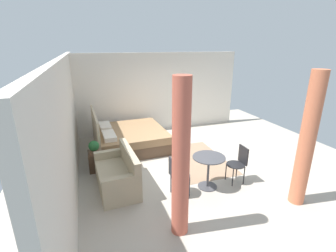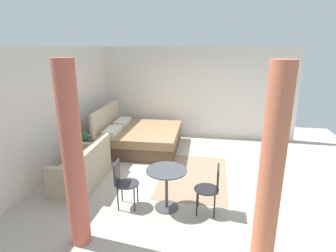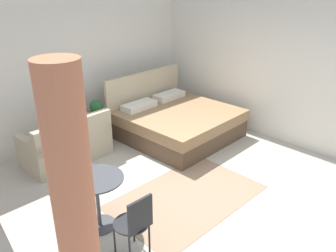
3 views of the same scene
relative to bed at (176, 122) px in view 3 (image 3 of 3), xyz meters
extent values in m
cube|color=#B2A899|center=(-1.32, -1.42, -0.32)|extent=(8.40, 8.87, 0.02)
cube|color=silver|center=(-1.32, 1.51, 1.06)|extent=(8.40, 0.12, 2.74)
cube|color=silver|center=(1.39, -1.42, 1.06)|extent=(0.12, 5.87, 2.74)
cube|color=#93755B|center=(-1.44, -1.61, -0.30)|extent=(2.20, 1.42, 0.01)
cube|color=brown|center=(0.00, -0.08, -0.14)|extent=(2.06, 2.00, 0.34)
cube|color=#93704C|center=(0.00, -0.08, 0.14)|extent=(2.10, 2.04, 0.21)
cube|color=tan|center=(-0.03, 0.92, 0.28)|extent=(2.06, 0.13, 1.17)
cube|color=silver|center=(-0.46, 0.60, 0.31)|extent=(0.73, 0.34, 0.12)
cube|color=silver|center=(0.42, 0.62, 0.31)|extent=(0.73, 0.34, 0.12)
cube|color=tan|center=(-2.11, 0.64, -0.09)|extent=(1.49, 0.83, 0.44)
cube|color=tan|center=(-2.09, 0.34, 0.34)|extent=(1.45, 0.21, 0.41)
cube|color=tan|center=(-1.45, 0.68, 0.22)|extent=(0.18, 0.76, 0.18)
cube|color=tan|center=(-2.76, 0.61, 0.22)|extent=(0.18, 0.76, 0.18)
cube|color=#473323|center=(-1.09, 1.00, -0.08)|extent=(0.48, 0.38, 0.46)
cylinder|color=brown|center=(-1.19, 1.03, 0.20)|extent=(0.24, 0.24, 0.11)
sphere|color=#235B2D|center=(-1.19, 1.03, 0.37)|extent=(0.25, 0.25, 0.25)
cylinder|color=silver|center=(-0.97, 0.96, 0.24)|extent=(0.14, 0.14, 0.19)
cylinder|color=#3F3F44|center=(-2.72, -1.25, -0.30)|extent=(0.42, 0.42, 0.02)
cylinder|color=#3F3F44|center=(-2.72, -1.25, 0.05)|extent=(0.05, 0.05, 0.71)
cylinder|color=#3F3F44|center=(-2.72, -1.25, 0.41)|extent=(0.70, 0.70, 0.02)
cylinder|color=#2D2D33|center=(-2.92, -0.73, -0.09)|extent=(0.02, 0.02, 0.43)
cylinder|color=#2D2D33|center=(-2.64, -0.70, -0.09)|extent=(0.02, 0.02, 0.43)
cylinder|color=#2D2D33|center=(-2.95, -0.44, -0.09)|extent=(0.02, 0.02, 0.43)
cylinder|color=#2D2D33|center=(-2.66, -0.41, -0.09)|extent=(0.02, 0.02, 0.43)
cylinder|color=#2D2D33|center=(-2.79, -0.57, 0.13)|extent=(0.45, 0.45, 0.02)
cube|color=#2D2D33|center=(-2.81, -0.40, 0.34)|extent=(0.33, 0.06, 0.39)
cylinder|color=black|center=(-2.59, -1.79, -0.10)|extent=(0.02, 0.02, 0.42)
cylinder|color=black|center=(-2.88, -1.78, -0.10)|extent=(0.02, 0.02, 0.42)
cylinder|color=black|center=(-2.59, -2.07, -0.10)|extent=(0.02, 0.02, 0.42)
cylinder|color=black|center=(-2.88, -2.07, -0.10)|extent=(0.02, 0.02, 0.42)
cylinder|color=black|center=(-2.73, -1.93, 0.12)|extent=(0.42, 0.42, 0.02)
cube|color=black|center=(-2.74, -2.10, 0.34)|extent=(0.33, 0.03, 0.40)
cylinder|color=#D1704C|center=(-3.77, -2.68, 0.99)|extent=(0.28, 0.28, 2.59)
camera|label=1|loc=(-6.88, 1.10, 2.68)|focal=26.12mm
camera|label=2|loc=(-6.80, -1.98, 2.41)|focal=28.84mm
camera|label=3|loc=(-4.66, -4.48, 2.70)|focal=37.03mm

